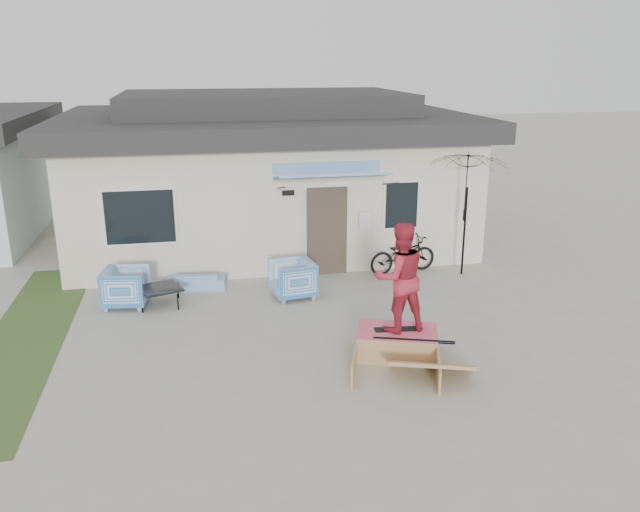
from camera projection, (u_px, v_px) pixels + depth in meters
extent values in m
plane|color=#9F9D8D|center=(324.00, 360.00, 10.97)|extent=(90.00, 90.00, 0.00)
cube|color=#334D22|center=(27.00, 337.00, 11.86)|extent=(1.40, 8.00, 0.01)
cube|color=beige|center=(266.00, 186.00, 18.01)|extent=(10.00, 7.00, 3.00)
cube|color=#242426|center=(264.00, 122.00, 17.49)|extent=(10.80, 7.80, 0.50)
cube|color=#242426|center=(264.00, 102.00, 17.33)|extent=(7.50, 4.50, 0.60)
cube|color=#44392D|center=(327.00, 231.00, 15.02)|extent=(0.95, 0.08, 2.10)
cube|color=white|center=(140.00, 217.00, 14.07)|extent=(1.60, 0.06, 1.30)
cube|color=white|center=(401.00, 205.00, 15.20)|extent=(0.90, 0.06, 1.20)
cube|color=#2471BC|center=(332.00, 176.00, 14.12)|extent=(2.50, 1.09, 0.29)
imported|color=#2471BC|center=(196.00, 278.00, 14.30)|extent=(1.34, 0.58, 0.50)
imported|color=#2471BC|center=(126.00, 285.00, 13.25)|extent=(0.93, 0.97, 0.89)
imported|color=#2471BC|center=(293.00, 277.00, 13.75)|extent=(0.92, 0.97, 0.89)
cube|color=black|center=(161.00, 296.00, 13.35)|extent=(1.02, 1.02, 0.39)
imported|color=black|center=(403.00, 251.00, 15.26)|extent=(1.80, 0.91, 1.10)
cylinder|color=black|center=(464.00, 232.00, 15.00)|extent=(0.05, 0.05, 2.10)
imported|color=black|center=(466.00, 202.00, 14.79)|extent=(2.14, 2.04, 0.90)
cube|color=black|center=(398.00, 329.00, 11.07)|extent=(0.82, 0.28, 0.05)
imported|color=#B5283A|center=(400.00, 275.00, 10.78)|extent=(0.99, 0.80, 1.89)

